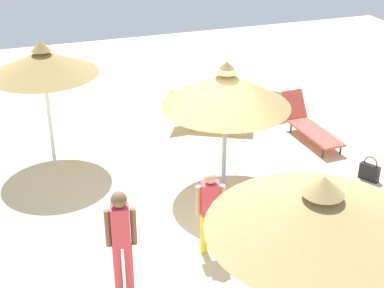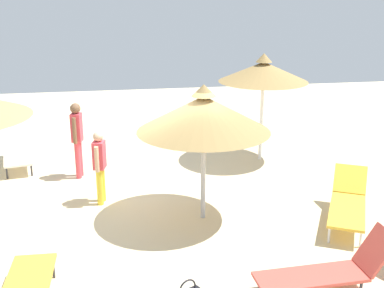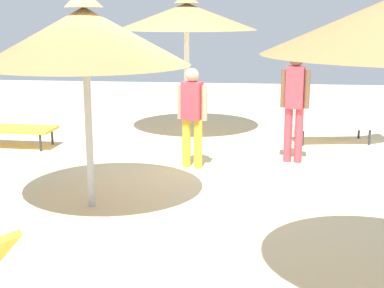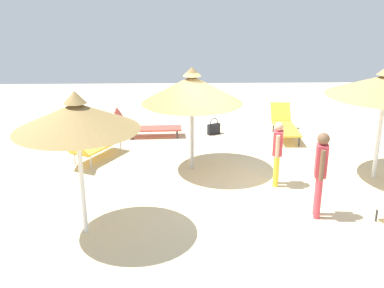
{
  "view_description": "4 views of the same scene",
  "coord_description": "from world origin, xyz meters",
  "px_view_note": "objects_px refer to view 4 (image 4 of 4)",
  "views": [
    {
      "loc": [
        3.06,
        8.31,
        5.93
      ],
      "look_at": [
        0.01,
        -0.56,
        1.21
      ],
      "focal_mm": 52.85,
      "sensor_mm": 36.0,
      "label": 1
    },
    {
      "loc": [
        -9.58,
        0.82,
        4.36
      ],
      "look_at": [
        0.68,
        -0.9,
        1.05
      ],
      "focal_mm": 47.06,
      "sensor_mm": 36.0,
      "label": 2
    },
    {
      "loc": [
        1.24,
        -7.35,
        2.35
      ],
      "look_at": [
        0.42,
        -0.29,
        0.69
      ],
      "focal_mm": 52.51,
      "sensor_mm": 36.0,
      "label": 3
    },
    {
      "loc": [
        9.96,
        -1.15,
        4.38
      ],
      "look_at": [
        0.24,
        -0.9,
        1.03
      ],
      "focal_mm": 41.93,
      "sensor_mm": 36.0,
      "label": 4
    }
  ],
  "objects_px": {
    "parasol_umbrella_far_left": "(192,89)",
    "person_standing_near_left": "(278,150)",
    "lounge_chair_far_right": "(91,146)",
    "parasol_umbrella_center": "(76,117)",
    "lounge_chair_back": "(285,124)",
    "side_table_round": "(97,127)",
    "handbag": "(214,128)",
    "lounge_chair_edge": "(146,126)",
    "person_standing_far_left": "(320,169)"
  },
  "relations": [
    {
      "from": "lounge_chair_edge",
      "to": "side_table_round",
      "type": "height_order",
      "value": "lounge_chair_edge"
    },
    {
      "from": "parasol_umbrella_center",
      "to": "side_table_round",
      "type": "xyz_separation_m",
      "value": [
        -5.62,
        -0.75,
        -1.89
      ]
    },
    {
      "from": "lounge_chair_back",
      "to": "handbag",
      "type": "xyz_separation_m",
      "value": [
        -0.26,
        -2.21,
        -0.21
      ]
    },
    {
      "from": "lounge_chair_back",
      "to": "handbag",
      "type": "distance_m",
      "value": 2.23
    },
    {
      "from": "parasol_umbrella_far_left",
      "to": "lounge_chair_far_right",
      "type": "bearing_deg",
      "value": -103.57
    },
    {
      "from": "lounge_chair_edge",
      "to": "handbag",
      "type": "relative_size",
      "value": 3.87
    },
    {
      "from": "parasol_umbrella_far_left",
      "to": "person_standing_near_left",
      "type": "relative_size",
      "value": 1.71
    },
    {
      "from": "parasol_umbrella_center",
      "to": "lounge_chair_far_right",
      "type": "bearing_deg",
      "value": -171.3
    },
    {
      "from": "lounge_chair_far_right",
      "to": "side_table_round",
      "type": "xyz_separation_m",
      "value": [
        -1.83,
        -0.17,
        -0.02
      ]
    },
    {
      "from": "parasol_umbrella_far_left",
      "to": "lounge_chair_far_right",
      "type": "distance_m",
      "value": 3.23
    },
    {
      "from": "handbag",
      "to": "lounge_chair_edge",
      "type": "bearing_deg",
      "value": -84.53
    },
    {
      "from": "parasol_umbrella_center",
      "to": "lounge_chair_back",
      "type": "height_order",
      "value": "parasol_umbrella_center"
    },
    {
      "from": "parasol_umbrella_far_left",
      "to": "side_table_round",
      "type": "distance_m",
      "value": 4.15
    },
    {
      "from": "parasol_umbrella_far_left",
      "to": "person_standing_far_left",
      "type": "height_order",
      "value": "parasol_umbrella_far_left"
    },
    {
      "from": "person_standing_near_left",
      "to": "lounge_chair_back",
      "type": "bearing_deg",
      "value": 164.64
    },
    {
      "from": "lounge_chair_edge",
      "to": "parasol_umbrella_far_left",
      "type": "bearing_deg",
      "value": 26.96
    },
    {
      "from": "lounge_chair_edge",
      "to": "person_standing_far_left",
      "type": "relative_size",
      "value": 1.16
    },
    {
      "from": "parasol_umbrella_center",
      "to": "lounge_chair_edge",
      "type": "bearing_deg",
      "value": 173.02
    },
    {
      "from": "side_table_round",
      "to": "lounge_chair_far_right",
      "type": "bearing_deg",
      "value": 5.3
    },
    {
      "from": "parasol_umbrella_center",
      "to": "lounge_chair_edge",
      "type": "relative_size",
      "value": 1.33
    },
    {
      "from": "lounge_chair_back",
      "to": "parasol_umbrella_center",
      "type": "bearing_deg",
      "value": -41.14
    },
    {
      "from": "person_standing_near_left",
      "to": "side_table_round",
      "type": "distance_m",
      "value": 5.98
    },
    {
      "from": "parasol_umbrella_center",
      "to": "side_table_round",
      "type": "relative_size",
      "value": 4.61
    },
    {
      "from": "lounge_chair_far_right",
      "to": "lounge_chair_back",
      "type": "bearing_deg",
      "value": 109.71
    },
    {
      "from": "lounge_chair_edge",
      "to": "lounge_chair_far_right",
      "type": "xyz_separation_m",
      "value": [
        2.08,
        -1.3,
        0.06
      ]
    },
    {
      "from": "lounge_chair_far_right",
      "to": "handbag",
      "type": "bearing_deg",
      "value": 123.47
    },
    {
      "from": "parasol_umbrella_center",
      "to": "person_standing_far_left",
      "type": "distance_m",
      "value": 4.78
    },
    {
      "from": "parasol_umbrella_far_left",
      "to": "side_table_round",
      "type": "height_order",
      "value": "parasol_umbrella_far_left"
    },
    {
      "from": "parasol_umbrella_center",
      "to": "person_standing_near_left",
      "type": "height_order",
      "value": "parasol_umbrella_center"
    },
    {
      "from": "lounge_chair_back",
      "to": "person_standing_near_left",
      "type": "bearing_deg",
      "value": -15.36
    },
    {
      "from": "lounge_chair_back",
      "to": "lounge_chair_far_right",
      "type": "bearing_deg",
      "value": -70.29
    },
    {
      "from": "side_table_round",
      "to": "handbag",
      "type": "bearing_deg",
      "value": 97.09
    },
    {
      "from": "parasol_umbrella_far_left",
      "to": "person_standing_near_left",
      "type": "xyz_separation_m",
      "value": [
        1.04,
        1.96,
        -1.22
      ]
    },
    {
      "from": "parasol_umbrella_far_left",
      "to": "lounge_chair_back",
      "type": "bearing_deg",
      "value": 131.97
    },
    {
      "from": "parasol_umbrella_center",
      "to": "person_standing_near_left",
      "type": "distance_m",
      "value": 4.79
    },
    {
      "from": "parasol_umbrella_center",
      "to": "side_table_round",
      "type": "distance_m",
      "value": 5.98
    },
    {
      "from": "lounge_chair_edge",
      "to": "lounge_chair_back",
      "type": "xyz_separation_m",
      "value": [
        0.05,
        4.36,
        0.04
      ]
    },
    {
      "from": "person_standing_near_left",
      "to": "handbag",
      "type": "relative_size",
      "value": 2.89
    },
    {
      "from": "person_standing_far_left",
      "to": "parasol_umbrella_far_left",
      "type": "bearing_deg",
      "value": -136.63
    },
    {
      "from": "lounge_chair_back",
      "to": "side_table_round",
      "type": "height_order",
      "value": "lounge_chair_back"
    },
    {
      "from": "parasol_umbrella_center",
      "to": "handbag",
      "type": "bearing_deg",
      "value": 154.66
    },
    {
      "from": "parasol_umbrella_far_left",
      "to": "lounge_chair_edge",
      "type": "height_order",
      "value": "parasol_umbrella_far_left"
    },
    {
      "from": "parasol_umbrella_far_left",
      "to": "person_standing_near_left",
      "type": "bearing_deg",
      "value": 62.07
    },
    {
      "from": "side_table_round",
      "to": "lounge_chair_edge",
      "type": "bearing_deg",
      "value": 99.45
    },
    {
      "from": "parasol_umbrella_center",
      "to": "lounge_chair_edge",
      "type": "distance_m",
      "value": 6.22
    },
    {
      "from": "parasol_umbrella_far_left",
      "to": "lounge_chair_edge",
      "type": "distance_m",
      "value": 3.52
    },
    {
      "from": "parasol_umbrella_far_left",
      "to": "parasol_umbrella_center",
      "type": "xyz_separation_m",
      "value": [
        3.14,
        -2.11,
        0.2
      ]
    },
    {
      "from": "lounge_chair_back",
      "to": "handbag",
      "type": "height_order",
      "value": "lounge_chair_back"
    },
    {
      "from": "parasol_umbrella_far_left",
      "to": "lounge_chair_edge",
      "type": "bearing_deg",
      "value": -153.04
    },
    {
      "from": "lounge_chair_back",
      "to": "person_standing_near_left",
      "type": "relative_size",
      "value": 1.35
    }
  ]
}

